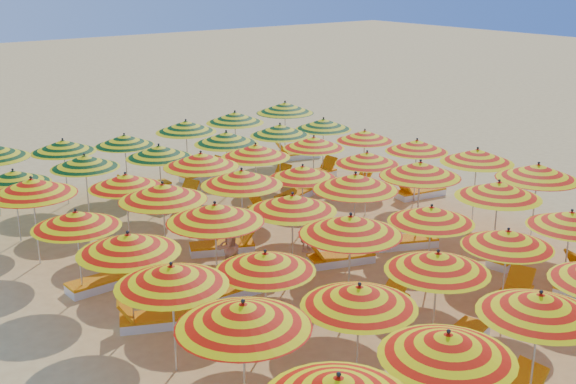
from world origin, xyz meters
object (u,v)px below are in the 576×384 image
object	(u,v)px
umbrella_33	(256,151)
lounger_23	(316,174)
umbrella_19	(215,213)
umbrella_39	(226,138)
umbrella_37	(85,162)
umbrella_21	(355,182)
umbrella_12	(171,275)
umbrella_13	(265,262)
umbrella_9	(508,238)
umbrella_27	(303,172)
umbrella_2	(540,304)
umbrella_36	(13,177)
umbrella_14	(351,225)
lounger_10	(512,256)
lounger_24	(144,188)
lounger_18	(273,206)
umbrella_29	(417,146)
umbrella_23	(477,156)
umbrella_16	(499,190)
lounger_16	(224,247)
umbrella_17	(538,172)
umbrella_46	(235,117)
umbrella_35	(365,136)
umbrella_26	(242,177)
lounger_20	(350,184)
umbrella_44	(124,140)
lounger_5	(458,340)
umbrella_15	(431,214)
umbrella_8	(438,262)
lounger_25	(204,174)
beachgoer_a	(307,225)
lounger_11	(158,319)
lounger_22	(270,183)
umbrella_41	(323,124)
umbrella_22	(420,169)
umbrella_28	(367,158)
lounger_15	(105,281)
lounger_26	(297,155)
umbrella_45	(186,126)
umbrella_30	(32,187)
lounger_12	(243,287)
umbrella_10	(571,219)
umbrella_38	(159,152)
umbrella_47	(285,108)
lounger_19	(297,194)
umbrella_43	(63,146)
umbrella_31	(126,181)
umbrella_34	(314,142)
lounger_13	(339,258)
umbrella_25	(163,192)
umbrella_32	(201,160)

from	to	relation	value
umbrella_33	lounger_23	size ratio (longest dim) A/B	1.34
umbrella_19	umbrella_39	distance (m)	7.68
umbrella_37	umbrella_21	bearing A→B (deg)	-56.51
umbrella_12	umbrella_13	size ratio (longest dim) A/B	1.21
umbrella_9	umbrella_27	size ratio (longest dim) A/B	1.05
umbrella_2	umbrella_36	world-z (taller)	umbrella_2
umbrella_14	umbrella_37	size ratio (longest dim) A/B	1.06
lounger_10	lounger_24	distance (m)	12.23
lounger_18	umbrella_29	bearing A→B (deg)	146.45
umbrella_13	umbrella_23	distance (m)	9.60
umbrella_16	lounger_16	xyz separation A→B (m)	(-5.06, 4.86, -1.85)
umbrella_17	umbrella_46	xyz separation A→B (m)	(-2.29, 11.24, -0.08)
umbrella_19	umbrella_35	world-z (taller)	umbrella_19
umbrella_26	lounger_20	world-z (taller)	umbrella_26
umbrella_44	lounger_5	distance (m)	13.60
umbrella_15	lounger_18	bearing A→B (deg)	86.22
umbrella_9	umbrella_8	bearing A→B (deg)	-177.85
umbrella_39	lounger_18	xyz separation A→B (m)	(0.30, -2.13, -1.82)
lounger_10	lounger_18	size ratio (longest dim) A/B	1.00
umbrella_9	umbrella_29	distance (m)	8.01
umbrella_12	umbrella_29	bearing A→B (deg)	21.42
lounger_25	beachgoer_a	world-z (taller)	beachgoer_a
lounger_11	lounger_23	distance (m)	11.73
lounger_22	umbrella_41	bearing A→B (deg)	-9.96
lounger_18	umbrella_17	bearing A→B (deg)	113.72
umbrella_22	umbrella_28	size ratio (longest dim) A/B	0.96
lounger_5	lounger_15	xyz separation A→B (m)	(-4.48, 6.98, 0.00)
lounger_26	beachgoer_a	xyz separation A→B (m)	(-5.72, -7.76, 0.57)
umbrella_27	umbrella_45	world-z (taller)	umbrella_45
umbrella_30	lounger_12	xyz separation A→B (m)	(3.19, -4.61, -1.91)
umbrella_12	lounger_11	size ratio (longest dim) A/B	1.50
umbrella_2	lounger_11	bearing A→B (deg)	120.14
umbrella_12	lounger_26	xyz separation A→B (m)	(11.46, 10.96, -1.81)
umbrella_10	umbrella_28	size ratio (longest dim) A/B	0.89
umbrella_38	umbrella_44	bearing A→B (deg)	91.74
umbrella_15	lounger_10	size ratio (longest dim) A/B	1.37
umbrella_47	lounger_19	xyz separation A→B (m)	(-2.66, -4.16, -1.92)
umbrella_23	umbrella_43	size ratio (longest dim) A/B	1.15
umbrella_30	umbrella_33	distance (m)	6.74
umbrella_31	lounger_16	xyz separation A→B (m)	(1.82, -1.91, -1.71)
lounger_22	umbrella_23	bearing A→B (deg)	-78.45
umbrella_27	umbrella_44	size ratio (longest dim) A/B	0.98
umbrella_29	umbrella_31	bearing A→B (deg)	167.58
umbrella_34	lounger_24	distance (m)	5.97
lounger_13	umbrella_44	bearing A→B (deg)	-60.35
umbrella_16	umbrella_25	world-z (taller)	umbrella_25
umbrella_27	umbrella_34	distance (m)	3.24
umbrella_26	umbrella_32	distance (m)	2.19
umbrella_25	lounger_16	size ratio (longest dim) A/B	1.41
lounger_5	umbrella_39	bearing A→B (deg)	-113.18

